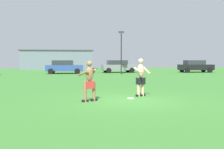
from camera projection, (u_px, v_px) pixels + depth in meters
ground_plane at (130, 100)px, 10.46m from camera, size 80.00×80.00×0.00m
player_with_cap at (141, 75)px, 11.56m from camera, size 0.75×0.75×1.73m
player_in_red at (89, 80)px, 10.15m from camera, size 0.78×0.69×1.63m
frisbee at (130, 98)px, 10.96m from camera, size 0.28×0.28×0.03m
car_gray_near_post at (118, 66)px, 32.60m from camera, size 4.45×2.34×1.58m
car_black_mid_lot at (195, 66)px, 33.20m from camera, size 4.35×2.12×1.58m
car_blue_far_end at (64, 67)px, 30.19m from camera, size 4.38×2.19×1.58m
lamp_post at (121, 47)px, 28.65m from camera, size 0.60×0.24×4.84m
outbuilding_behind_lot at (58, 60)px, 44.12m from camera, size 12.02×6.18×3.27m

